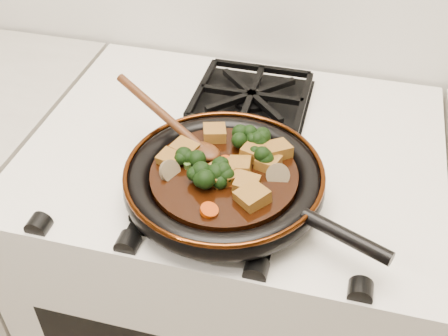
# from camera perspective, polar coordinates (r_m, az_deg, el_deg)

# --- Properties ---
(stove) EXTENTS (0.76, 0.60, 0.90)m
(stove) POSITION_cam_1_polar(r_m,az_deg,el_deg) (1.37, 0.87, -12.50)
(stove) COLOR white
(stove) RESTS_ON ground
(burner_grate_front) EXTENTS (0.23, 0.23, 0.03)m
(burner_grate_front) POSITION_cam_1_polar(r_m,az_deg,el_deg) (0.93, -0.91, -2.25)
(burner_grate_front) COLOR black
(burner_grate_front) RESTS_ON stove
(burner_grate_back) EXTENTS (0.23, 0.23, 0.03)m
(burner_grate_back) POSITION_cam_1_polar(r_m,az_deg,el_deg) (1.15, 2.79, 7.10)
(burner_grate_back) COLOR black
(burner_grate_back) RESTS_ON stove
(skillet) EXTENTS (0.43, 0.33, 0.05)m
(skillet) POSITION_cam_1_polar(r_m,az_deg,el_deg) (0.90, 0.11, -1.30)
(skillet) COLOR black
(skillet) RESTS_ON burner_grate_front
(braising_sauce) EXTENTS (0.24, 0.24, 0.02)m
(braising_sauce) POSITION_cam_1_polar(r_m,az_deg,el_deg) (0.90, 0.00, -1.00)
(braising_sauce) COLOR black
(braising_sauce) RESTS_ON skillet
(tofu_cube_0) EXTENTS (0.06, 0.06, 0.03)m
(tofu_cube_0) POSITION_cam_1_polar(r_m,az_deg,el_deg) (0.84, 2.90, -2.97)
(tofu_cube_0) COLOR brown
(tofu_cube_0) RESTS_ON braising_sauce
(tofu_cube_1) EXTENTS (0.04, 0.04, 0.02)m
(tofu_cube_1) POSITION_cam_1_polar(r_m,az_deg,el_deg) (0.92, -5.52, 0.91)
(tofu_cube_1) COLOR brown
(tofu_cube_1) RESTS_ON braising_sauce
(tofu_cube_2) EXTENTS (0.05, 0.05, 0.03)m
(tofu_cube_2) POSITION_cam_1_polar(r_m,az_deg,el_deg) (0.93, -4.02, 1.86)
(tofu_cube_2) COLOR brown
(tofu_cube_2) RESTS_ON braising_sauce
(tofu_cube_3) EXTENTS (0.06, 0.06, 0.03)m
(tofu_cube_3) POSITION_cam_1_polar(r_m,az_deg,el_deg) (0.93, 5.43, 1.79)
(tofu_cube_3) COLOR brown
(tofu_cube_3) RESTS_ON braising_sauce
(tofu_cube_4) EXTENTS (0.05, 0.05, 0.03)m
(tofu_cube_4) POSITION_cam_1_polar(r_m,az_deg,el_deg) (0.92, 3.23, 1.49)
(tofu_cube_4) COLOR brown
(tofu_cube_4) RESTS_ON braising_sauce
(tofu_cube_5) EXTENTS (0.06, 0.06, 0.03)m
(tofu_cube_5) POSITION_cam_1_polar(r_m,az_deg,el_deg) (0.88, 0.76, -0.45)
(tofu_cube_5) COLOR brown
(tofu_cube_5) RESTS_ON braising_sauce
(tofu_cube_6) EXTENTS (0.06, 0.06, 0.03)m
(tofu_cube_6) POSITION_cam_1_polar(r_m,az_deg,el_deg) (0.88, -0.57, -0.60)
(tofu_cube_6) COLOR brown
(tofu_cube_6) RESTS_ON braising_sauce
(tofu_cube_7) EXTENTS (0.04, 0.04, 0.03)m
(tofu_cube_7) POSITION_cam_1_polar(r_m,az_deg,el_deg) (0.90, 1.63, 0.11)
(tofu_cube_7) COLOR brown
(tofu_cube_7) RESTS_ON braising_sauce
(tofu_cube_8) EXTENTS (0.04, 0.04, 0.02)m
(tofu_cube_8) POSITION_cam_1_polar(r_m,az_deg,el_deg) (0.91, 4.51, 0.53)
(tofu_cube_8) COLOR brown
(tofu_cube_8) RESTS_ON braising_sauce
(tofu_cube_9) EXTENTS (0.05, 0.05, 0.03)m
(tofu_cube_9) POSITION_cam_1_polar(r_m,az_deg,el_deg) (0.96, -0.97, 3.55)
(tofu_cube_9) COLOR brown
(tofu_cube_9) RESTS_ON braising_sauce
(tofu_cube_10) EXTENTS (0.04, 0.04, 0.03)m
(tofu_cube_10) POSITION_cam_1_polar(r_m,az_deg,el_deg) (0.87, 2.28, -1.64)
(tofu_cube_10) COLOR brown
(tofu_cube_10) RESTS_ON braising_sauce
(broccoli_floret_0) EXTENTS (0.08, 0.09, 0.05)m
(broccoli_floret_0) POSITION_cam_1_polar(r_m,az_deg,el_deg) (0.90, -3.72, 0.42)
(broccoli_floret_0) COLOR black
(broccoli_floret_0) RESTS_ON braising_sauce
(broccoli_floret_1) EXTENTS (0.07, 0.07, 0.06)m
(broccoli_floret_1) POSITION_cam_1_polar(r_m,az_deg,el_deg) (0.87, -0.74, -1.08)
(broccoli_floret_1) COLOR black
(broccoli_floret_1) RESTS_ON braising_sauce
(broccoli_floret_2) EXTENTS (0.08, 0.09, 0.07)m
(broccoli_floret_2) POSITION_cam_1_polar(r_m,az_deg,el_deg) (0.88, -0.26, -0.54)
(broccoli_floret_2) COLOR black
(broccoli_floret_2) RESTS_ON braising_sauce
(broccoli_floret_3) EXTENTS (0.09, 0.08, 0.06)m
(broccoli_floret_3) POSITION_cam_1_polar(r_m,az_deg,el_deg) (0.94, 4.05, 2.63)
(broccoli_floret_3) COLOR black
(broccoli_floret_3) RESTS_ON braising_sauce
(broccoli_floret_4) EXTENTS (0.08, 0.07, 0.06)m
(broccoli_floret_4) POSITION_cam_1_polar(r_m,az_deg,el_deg) (0.94, 2.29, 2.76)
(broccoli_floret_4) COLOR black
(broccoli_floret_4) RESTS_ON braising_sauce
(broccoli_floret_5) EXTENTS (0.08, 0.08, 0.07)m
(broccoli_floret_5) POSITION_cam_1_polar(r_m,az_deg,el_deg) (0.91, 3.60, 1.32)
(broccoli_floret_5) COLOR black
(broccoli_floret_5) RESTS_ON braising_sauce
(broccoli_floret_6) EXTENTS (0.08, 0.08, 0.06)m
(broccoli_floret_6) POSITION_cam_1_polar(r_m,az_deg,el_deg) (0.87, -2.29, -1.03)
(broccoli_floret_6) COLOR black
(broccoli_floret_6) RESTS_ON braising_sauce
(carrot_coin_0) EXTENTS (0.03, 0.03, 0.02)m
(carrot_coin_0) POSITION_cam_1_polar(r_m,az_deg,el_deg) (0.91, 0.21, 0.51)
(carrot_coin_0) COLOR #AF3404
(carrot_coin_0) RESTS_ON braising_sauce
(carrot_coin_1) EXTENTS (0.03, 0.03, 0.02)m
(carrot_coin_1) POSITION_cam_1_polar(r_m,az_deg,el_deg) (0.88, 1.29, -0.97)
(carrot_coin_1) COLOR #AF3404
(carrot_coin_1) RESTS_ON braising_sauce
(carrot_coin_2) EXTENTS (0.03, 0.03, 0.01)m
(carrot_coin_2) POSITION_cam_1_polar(r_m,az_deg,el_deg) (0.91, 1.67, 0.48)
(carrot_coin_2) COLOR #AF3404
(carrot_coin_2) RESTS_ON braising_sauce
(carrot_coin_3) EXTENTS (0.03, 0.03, 0.02)m
(carrot_coin_3) POSITION_cam_1_polar(r_m,az_deg,el_deg) (0.88, 0.50, -1.07)
(carrot_coin_3) COLOR #AF3404
(carrot_coin_3) RESTS_ON braising_sauce
(carrot_coin_4) EXTENTS (0.03, 0.03, 0.02)m
(carrot_coin_4) POSITION_cam_1_polar(r_m,az_deg,el_deg) (0.83, -1.52, -4.31)
(carrot_coin_4) COLOR #AF3404
(carrot_coin_4) RESTS_ON braising_sauce
(mushroom_slice_0) EXTENTS (0.04, 0.04, 0.03)m
(mushroom_slice_0) POSITION_cam_1_polar(r_m,az_deg,el_deg) (0.94, 3.48, 2.38)
(mushroom_slice_0) COLOR brown
(mushroom_slice_0) RESTS_ON braising_sauce
(mushroom_slice_1) EXTENTS (0.04, 0.04, 0.03)m
(mushroom_slice_1) POSITION_cam_1_polar(r_m,az_deg,el_deg) (0.91, 5.21, 0.74)
(mushroom_slice_1) COLOR brown
(mushroom_slice_1) RESTS_ON braising_sauce
(mushroom_slice_2) EXTENTS (0.04, 0.04, 0.04)m
(mushroom_slice_2) POSITION_cam_1_polar(r_m,az_deg,el_deg) (0.89, -5.51, -0.33)
(mushroom_slice_2) COLOR brown
(mushroom_slice_2) RESTS_ON braising_sauce
(mushroom_slice_3) EXTENTS (0.04, 0.03, 0.04)m
(mushroom_slice_3) POSITION_cam_1_polar(r_m,az_deg,el_deg) (0.89, 5.50, -0.72)
(mushroom_slice_3) COLOR brown
(mushroom_slice_3) RESTS_ON braising_sauce
(wooden_spoon) EXTENTS (0.13, 0.08, 0.21)m
(wooden_spoon) POSITION_cam_1_polar(r_m,az_deg,el_deg) (0.95, -4.36, 3.82)
(wooden_spoon) COLOR #49240F
(wooden_spoon) RESTS_ON braising_sauce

